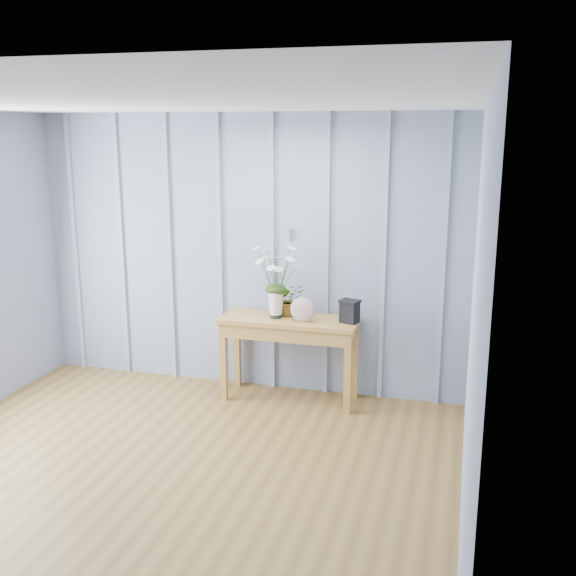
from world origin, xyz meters
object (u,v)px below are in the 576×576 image
(daisy_vase, at_px, (276,272))
(felt_disc_vessel, at_px, (302,310))
(sideboard, at_px, (290,331))
(carved_box, at_px, (350,311))

(daisy_vase, xyz_separation_m, felt_disc_vessel, (0.26, -0.08, -0.30))
(felt_disc_vessel, bearing_deg, daisy_vase, 166.74)
(sideboard, height_order, felt_disc_vessel, felt_disc_vessel)
(daisy_vase, bearing_deg, sideboard, 10.45)
(daisy_vase, relative_size, felt_disc_vessel, 3.01)
(sideboard, relative_size, carved_box, 6.03)
(daisy_vase, height_order, carved_box, daisy_vase)
(daisy_vase, bearing_deg, carved_box, 1.19)
(daisy_vase, distance_m, carved_box, 0.72)
(sideboard, distance_m, felt_disc_vessel, 0.28)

